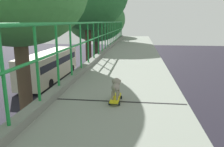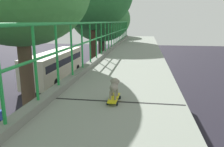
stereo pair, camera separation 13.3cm
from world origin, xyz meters
name	(u,v)px [view 2 (the right image)]	position (x,y,z in m)	size (l,w,h in m)	color
overpass_deck	(106,141)	(0.91, 0.00, 4.88)	(2.42, 36.22, 0.50)	gray
green_railing	(23,101)	(-0.25, 0.00, 5.40)	(0.20, 34.41, 1.33)	slate
city_bus	(56,64)	(-8.54, 20.50, 1.78)	(2.76, 11.51, 3.12)	beige
roadside_tree_farthest	(101,20)	(-2.68, 17.60, 6.58)	(5.30, 5.30, 8.64)	#483C30
toy_skateboard	(114,98)	(0.90, 0.87, 5.19)	(0.20, 0.50, 0.08)	gold
small_dog	(114,86)	(0.90, 0.90, 5.40)	(0.17, 0.39, 0.31)	gray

